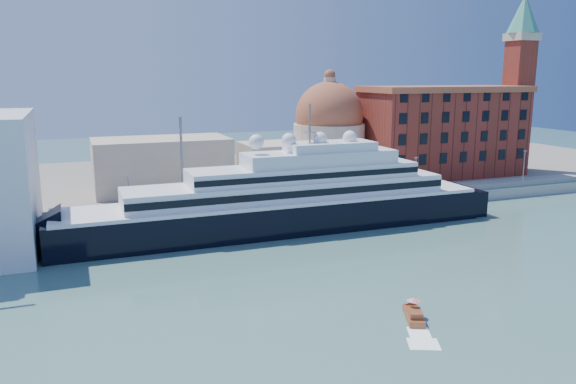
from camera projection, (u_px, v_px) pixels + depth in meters
name	position (u px, v px, depth m)	size (l,w,h in m)	color
ground	(360.00, 266.00, 83.73)	(400.00, 400.00, 0.00)	#39635B
quay	(281.00, 209.00, 114.51)	(180.00, 10.00, 2.50)	gray
land	(228.00, 177.00, 151.98)	(260.00, 72.00, 2.00)	slate
quay_fence	(289.00, 204.00, 110.02)	(180.00, 0.10, 1.20)	slate
superyacht	(266.00, 207.00, 101.30)	(89.67, 12.43, 26.80)	black
water_taxi	(414.00, 314.00, 65.30)	(3.86, 5.68, 2.57)	maroon
warehouse	(442.00, 130.00, 146.80)	(43.00, 19.00, 23.25)	maroon
campanile	(519.00, 72.00, 152.25)	(8.40, 8.40, 47.00)	maroon
church	(271.00, 147.00, 136.45)	(66.00, 18.00, 25.50)	beige
lamp_posts	(222.00, 172.00, 106.69)	(120.80, 2.40, 18.00)	slate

